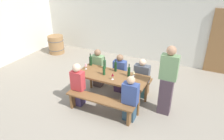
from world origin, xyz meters
TOP-DOWN VIEW (x-y plane):
  - ground_plane at (0.00, 0.00)m, footprint 24.00×24.00m
  - back_wall at (0.00, 3.14)m, footprint 14.00×0.20m
  - wooden_door at (2.52, 3.00)m, footprint 0.90×0.06m
  - tasting_table at (0.00, 0.00)m, footprint 1.83×0.75m
  - bench_near at (0.00, -0.67)m, footprint 1.73×0.30m
  - bench_far at (0.00, 0.67)m, footprint 1.73×0.30m
  - wine_bottle_0 at (-0.35, 0.28)m, footprint 0.07×0.07m
  - wine_bottle_1 at (-0.02, 0.25)m, footprint 0.07×0.07m
  - wine_bottle_2 at (-0.20, -0.05)m, footprint 0.07×0.07m
  - wine_bottle_3 at (-0.80, 0.30)m, footprint 0.08×0.08m
  - wine_bottle_4 at (0.40, 0.13)m, footprint 0.07×0.07m
  - wine_glass_0 at (-0.79, 0.03)m, footprint 0.08×0.08m
  - wine_glass_1 at (0.51, 0.19)m, footprint 0.07×0.07m
  - wine_glass_2 at (0.11, -0.19)m, footprint 0.06×0.06m
  - seated_guest_near_0 at (-0.69, -0.52)m, footprint 0.32×0.24m
  - seated_guest_near_1 at (0.70, -0.52)m, footprint 0.36×0.24m
  - seated_guest_far_0 at (-0.70, 0.52)m, footprint 0.35×0.24m
  - seated_guest_far_1 at (-0.01, 0.52)m, footprint 0.35×0.24m
  - seated_guest_far_2 at (0.63, 0.52)m, footprint 0.40×0.24m
  - standing_host at (1.37, 0.07)m, footprint 0.39×0.24m
  - wine_barrel at (-3.53, 2.11)m, footprint 0.64×0.64m

SIDE VIEW (x-z plane):
  - ground_plane at x=0.00m, z-range 0.00..0.00m
  - bench_near at x=0.00m, z-range 0.12..0.57m
  - bench_far at x=0.00m, z-range 0.12..0.57m
  - wine_barrel at x=-3.53m, z-range 0.00..0.73m
  - seated_guest_far_2 at x=0.63m, z-range -0.04..1.07m
  - seated_guest_far_1 at x=-0.01m, z-range -0.03..1.09m
  - seated_guest_near_1 at x=0.70m, z-range -0.03..1.11m
  - seated_guest_far_0 at x=-0.70m, z-range -0.03..1.13m
  - seated_guest_near_0 at x=-0.69m, z-range -0.02..1.14m
  - tasting_table at x=0.00m, z-range 0.29..1.04m
  - standing_host at x=1.37m, z-range -0.02..1.71m
  - wine_glass_1 at x=0.51m, z-range 0.78..0.94m
  - wine_bottle_2 at x=-0.20m, z-range 0.71..1.02m
  - wine_glass_0 at x=-0.79m, z-range 0.79..0.96m
  - wine_bottle_0 at x=-0.35m, z-range 0.71..1.04m
  - wine_glass_2 at x=0.11m, z-range 0.79..0.97m
  - wine_bottle_1 at x=-0.02m, z-range 0.71..1.04m
  - wine_bottle_4 at x=0.40m, z-range 0.71..1.05m
  - wine_bottle_3 at x=-0.80m, z-range 0.71..1.06m
  - wooden_door at x=2.52m, z-range 0.00..2.10m
  - back_wall at x=0.00m, z-range 0.00..3.20m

